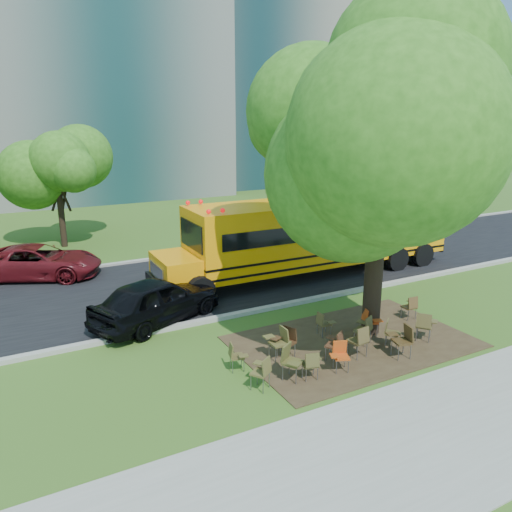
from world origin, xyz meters
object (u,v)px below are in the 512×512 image
chair_2 (336,342)px  chair_11 (365,327)px  school_bus (320,231)px  chair_12 (369,319)px  chair_14 (290,359)px  chair_4 (360,338)px  chair_13 (411,305)px  bg_car_red (38,262)px  black_car (157,300)px  chair_8 (279,339)px  chair_6 (403,338)px  chair_0 (262,370)px  chair_15 (235,354)px  main_tree (383,137)px  chair_1 (312,362)px  chair_3 (340,353)px  chair_7 (425,324)px  chair_9 (287,339)px  chair_5 (390,331)px  chair_10 (323,322)px

chair_2 → chair_11: size_ratio=0.96×
school_bus → chair_12: bearing=-110.6°
school_bus → chair_2: (-4.34, -6.99, -1.33)m
chair_14 → chair_4: bearing=151.7°
chair_13 → bg_car_red: (-10.52, 10.83, 0.19)m
black_car → chair_8: bearing=-174.9°
chair_6 → chair_8: bearing=76.6°
bg_car_red → chair_14: bearing=-133.7°
chair_13 → chair_8: bearing=-173.6°
chair_0 → chair_15: size_ratio=1.11×
chair_4 → main_tree: bearing=32.4°
chair_14 → black_car: black_car is taller
chair_1 → chair_13: chair_13 is taller
main_tree → chair_12: bearing=-143.3°
main_tree → school_bus: bearing=69.6°
chair_12 → chair_14: bearing=-50.6°
chair_3 → chair_7: (3.39, 0.25, 0.07)m
chair_3 → chair_15: chair_3 is taller
main_tree → chair_1: 6.67m
chair_15 → chair_3: bearing=75.3°
chair_7 → chair_12: size_ratio=1.06×
chair_1 → chair_0: bearing=-173.3°
school_bus → bg_car_red: (-10.88, 5.01, -1.16)m
chair_2 → chair_4: (0.69, -0.19, 0.06)m
chair_4 → chair_7: 2.43m
chair_7 → chair_9: 4.37m
chair_1 → chair_7: 4.34m
chair_5 → chair_7: chair_7 is taller
chair_5 → chair_9: 3.19m
chair_2 → chair_8: bearing=113.7°
chair_1 → chair_8: size_ratio=0.85×
chair_0 → chair_12: chair_12 is taller
chair_3 → chair_13: bearing=-136.1°
chair_11 → chair_13: chair_11 is taller
chair_2 → chair_11: 1.43m
chair_9 → chair_11: chair_9 is taller
chair_4 → chair_13: size_ratio=1.14×
main_tree → black_car: main_tree is taller
chair_6 → bg_car_red: (-8.32, 12.74, 0.11)m
chair_14 → school_bus: bearing=-161.3°
chair_8 → chair_6: bearing=-116.5°
chair_15 → main_tree: bearing=106.0°
chair_2 → chair_7: chair_7 is taller
chair_5 → chair_10: 2.02m
chair_0 → chair_3: chair_0 is taller
chair_15 → chair_6: bearing=84.8°
chair_1 → chair_4: 1.95m
school_bus → chair_13: (-0.35, -5.82, -1.35)m
chair_13 → chair_15: 6.74m
chair_14 → chair_9: bearing=-149.0°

